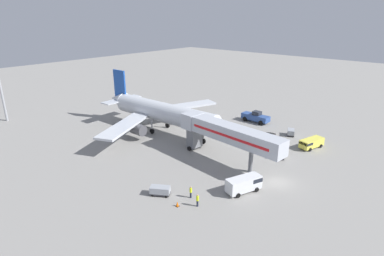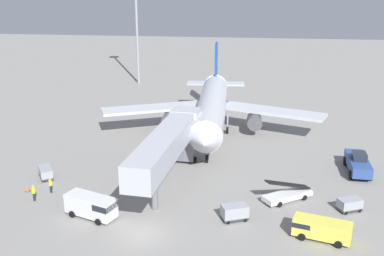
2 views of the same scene
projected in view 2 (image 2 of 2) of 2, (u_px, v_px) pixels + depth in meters
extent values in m
plane|color=gray|center=(143.00, 234.00, 42.91)|extent=(300.00, 300.00, 0.00)
cylinder|color=silver|center=(211.00, 108.00, 68.07)|extent=(5.13, 26.69, 4.19)
cone|color=silver|center=(205.00, 141.00, 54.02)|extent=(4.21, 3.29, 4.10)
cone|color=silver|center=(216.00, 83.00, 82.86)|extent=(4.15, 5.03, 3.98)
cube|color=#1947A3|center=(216.00, 62.00, 80.49)|extent=(0.50, 3.85, 6.70)
cube|color=silver|center=(230.00, 84.00, 81.08)|extent=(5.12, 2.97, 0.24)
cube|color=silver|center=(202.00, 83.00, 81.52)|extent=(5.12, 2.97, 0.24)
cube|color=silver|center=(272.00, 111.00, 69.69)|extent=(16.14, 9.00, 0.44)
cube|color=silver|center=(153.00, 108.00, 71.31)|extent=(15.98, 9.94, 0.44)
cylinder|color=#4C4C51|center=(254.00, 121.00, 69.49)|extent=(2.34, 2.99, 2.24)
cylinder|color=#4C4C51|center=(170.00, 119.00, 70.64)|extent=(2.34, 2.99, 2.24)
cylinder|color=gray|center=(207.00, 149.00, 59.08)|extent=(0.28, 0.28, 2.67)
cylinder|color=black|center=(207.00, 158.00, 59.49)|extent=(0.39, 1.11, 1.10)
cylinder|color=gray|center=(228.00, 122.00, 70.17)|extent=(0.28, 0.28, 2.67)
cylinder|color=black|center=(227.00, 130.00, 70.59)|extent=(0.39, 1.11, 1.10)
cylinder|color=gray|center=(196.00, 121.00, 70.60)|extent=(0.28, 0.28, 2.67)
cylinder|color=black|center=(196.00, 129.00, 71.01)|extent=(0.39, 1.11, 1.10)
cube|color=#B2B7C1|center=(164.00, 146.00, 49.42)|extent=(4.72, 18.88, 2.70)
cube|color=red|center=(150.00, 145.00, 49.74)|extent=(1.50, 15.63, 0.44)
cube|color=#B2B7C1|center=(185.00, 120.00, 58.64)|extent=(3.70, 3.11, 2.84)
cube|color=#232833|center=(188.00, 115.00, 59.77)|extent=(3.31, 0.55, 0.90)
cube|color=slate|center=(184.00, 145.00, 59.09)|extent=(2.71, 2.03, 3.78)
cylinder|color=black|center=(174.00, 158.00, 59.97)|extent=(0.37, 0.82, 0.80)
cylinder|color=black|center=(195.00, 160.00, 59.38)|extent=(0.37, 0.82, 0.80)
cylinder|color=slate|center=(154.00, 190.00, 47.03)|extent=(0.70, 0.70, 4.18)
cube|color=#2D4C8E|center=(358.00, 163.00, 56.21)|extent=(2.48, 6.84, 1.27)
cube|color=#232833|center=(359.00, 156.00, 55.55)|extent=(1.64, 1.85, 0.90)
cylinder|color=black|center=(370.00, 176.00, 54.18)|extent=(0.44, 1.11, 1.10)
cylinder|color=black|center=(351.00, 175.00, 54.50)|extent=(0.44, 1.11, 1.10)
cylinder|color=black|center=(363.00, 162.00, 58.31)|extent=(0.44, 1.11, 1.10)
cylinder|color=black|center=(345.00, 161.00, 58.63)|extent=(0.44, 1.11, 1.10)
cube|color=white|center=(287.00, 195.00, 49.29)|extent=(5.57, 4.67, 0.55)
cube|color=black|center=(288.00, 185.00, 48.89)|extent=(5.15, 4.05, 1.96)
cylinder|color=black|center=(280.00, 204.00, 47.92)|extent=(0.62, 0.53, 0.60)
cylinder|color=black|center=(270.00, 198.00, 49.33)|extent=(0.62, 0.53, 0.60)
cylinder|color=black|center=(304.00, 198.00, 49.42)|extent=(0.62, 0.53, 0.60)
cylinder|color=black|center=(294.00, 191.00, 50.82)|extent=(0.62, 0.53, 0.60)
cube|color=#E5DB4C|center=(322.00, 228.00, 41.89)|extent=(5.52, 3.29, 1.51)
cube|color=#1E232D|center=(303.00, 221.00, 42.44)|extent=(2.14, 2.37, 0.48)
cylinder|color=black|center=(302.00, 237.00, 41.88)|extent=(0.75, 0.52, 0.68)
cylinder|color=black|center=(305.00, 227.00, 43.53)|extent=(0.75, 0.52, 0.68)
cylinder|color=black|center=(338.00, 244.00, 40.69)|extent=(0.75, 0.52, 0.68)
cylinder|color=black|center=(341.00, 234.00, 42.34)|extent=(0.75, 0.52, 0.68)
cube|color=silver|center=(91.00, 205.00, 45.67)|extent=(5.63, 3.65, 1.97)
cube|color=#1E232D|center=(105.00, 205.00, 44.73)|extent=(2.27, 2.41, 0.63)
cylinder|color=black|center=(110.00, 213.00, 46.00)|extent=(0.76, 0.56, 0.68)
cylinder|color=black|center=(99.00, 222.00, 44.45)|extent=(0.76, 0.56, 0.68)
cylinder|color=black|center=(85.00, 206.00, 47.46)|extent=(0.76, 0.56, 0.68)
cylinder|color=black|center=(73.00, 214.00, 45.92)|extent=(0.76, 0.56, 0.68)
cube|color=#38383D|center=(349.00, 208.00, 47.16)|extent=(2.69, 2.21, 0.22)
cube|color=#999EA5|center=(350.00, 203.00, 46.98)|extent=(2.69, 2.21, 0.93)
cylinder|color=black|center=(352.00, 205.00, 47.99)|extent=(0.38, 0.26, 0.36)
cylinder|color=black|center=(360.00, 211.00, 46.87)|extent=(0.38, 0.26, 0.36)
cylinder|color=black|center=(339.00, 208.00, 47.52)|extent=(0.38, 0.26, 0.36)
cylinder|color=black|center=(346.00, 213.00, 46.40)|extent=(0.38, 0.26, 0.36)
cube|color=#38383D|center=(234.00, 217.00, 45.39)|extent=(2.88, 2.29, 0.22)
cube|color=#999EA5|center=(235.00, 211.00, 45.18)|extent=(2.88, 2.29, 1.18)
cylinder|color=black|center=(228.00, 223.00, 44.61)|extent=(0.38, 0.25, 0.36)
cylinder|color=black|center=(224.00, 216.00, 45.80)|extent=(0.38, 0.25, 0.36)
cylinder|color=black|center=(245.00, 220.00, 45.06)|extent=(0.38, 0.25, 0.36)
cylinder|color=black|center=(240.00, 214.00, 46.25)|extent=(0.38, 0.25, 0.36)
cube|color=#38383D|center=(46.00, 175.00, 54.96)|extent=(2.63, 3.08, 0.22)
cube|color=#999EA5|center=(45.00, 171.00, 54.78)|extent=(2.63, 3.08, 0.91)
cylinder|color=black|center=(39.00, 174.00, 55.59)|extent=(0.29, 0.37, 0.36)
cylinder|color=black|center=(50.00, 172.00, 56.08)|extent=(0.29, 0.37, 0.36)
cylinder|color=black|center=(42.00, 180.00, 53.90)|extent=(0.29, 0.37, 0.36)
cylinder|color=black|center=(53.00, 178.00, 54.40)|extent=(0.29, 0.37, 0.36)
cylinder|color=#1E2333|center=(51.00, 189.00, 51.09)|extent=(0.26, 0.26, 0.87)
cylinder|color=#D8EA19|center=(50.00, 183.00, 50.85)|extent=(0.35, 0.35, 0.69)
sphere|color=tan|center=(50.00, 179.00, 50.70)|extent=(0.23, 0.23, 0.23)
cylinder|color=#1E2333|center=(34.00, 197.00, 49.26)|extent=(0.37, 0.37, 0.88)
cylinder|color=#D8EA19|center=(33.00, 190.00, 49.02)|extent=(0.49, 0.49, 0.70)
sphere|color=tan|center=(33.00, 186.00, 48.87)|extent=(0.24, 0.24, 0.24)
cube|color=black|center=(28.00, 191.00, 51.53)|extent=(0.46, 0.46, 0.03)
cone|color=orange|center=(27.00, 188.00, 51.42)|extent=(0.39, 0.39, 0.68)
cylinder|color=#93969B|center=(136.00, 13.00, 99.59)|extent=(0.56, 0.56, 30.86)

